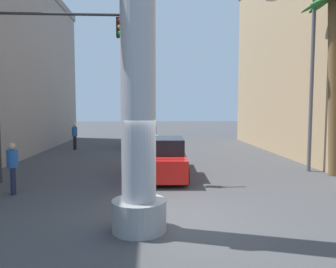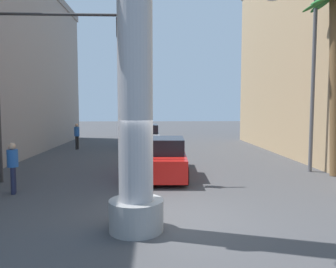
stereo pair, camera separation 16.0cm
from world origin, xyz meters
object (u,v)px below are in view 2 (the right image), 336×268
at_px(pedestrian_far_left, 77,134).
at_px(pedestrian_curb_left, 13,164).
at_px(car_lead, 162,158).
at_px(palm_tree_near_right, 334,63).
at_px(street_lamp, 306,67).
at_px(car_far, 145,136).
at_px(traffic_light_mast, 41,63).

xyz_separation_m(pedestrian_far_left, pedestrian_curb_left, (0.57, -11.10, -0.03)).
bearing_deg(car_lead, palm_tree_near_right, -2.47).
xyz_separation_m(street_lamp, pedestrian_curb_left, (-10.95, -3.16, -3.51)).
bearing_deg(pedestrian_curb_left, street_lamp, 16.10).
bearing_deg(car_far, palm_tree_near_right, -52.31).
bearing_deg(traffic_light_mast, palm_tree_near_right, 3.64).
height_order(street_lamp, palm_tree_near_right, street_lamp).
distance_m(car_lead, palm_tree_near_right, 7.88).
xyz_separation_m(traffic_light_mast, car_lead, (4.40, 1.02, -3.66)).
relative_size(traffic_light_mast, pedestrian_far_left, 3.65).
height_order(street_lamp, pedestrian_curb_left, street_lamp).
bearing_deg(pedestrian_far_left, street_lamp, -34.58).
bearing_deg(traffic_light_mast, pedestrian_curb_left, -104.39).
bearing_deg(car_lead, pedestrian_far_left, 122.68).
bearing_deg(street_lamp, car_lead, -175.56).
relative_size(street_lamp, traffic_light_mast, 1.21).
xyz_separation_m(traffic_light_mast, car_far, (3.45, 10.85, -3.63)).
height_order(traffic_light_mast, palm_tree_near_right, palm_tree_near_right).
bearing_deg(car_lead, traffic_light_mast, -167.01).
height_order(car_far, pedestrian_curb_left, pedestrian_curb_left).
height_order(palm_tree_near_right, pedestrian_curb_left, palm_tree_near_right).
distance_m(street_lamp, traffic_light_mast, 10.63).
bearing_deg(traffic_light_mast, car_far, 72.35).
relative_size(car_lead, pedestrian_far_left, 2.97).
relative_size(traffic_light_mast, palm_tree_near_right, 0.86).
xyz_separation_m(street_lamp, palm_tree_near_right, (0.76, -0.77, 0.05)).
xyz_separation_m(car_lead, pedestrian_curb_left, (-4.83, -2.68, 0.26)).
bearing_deg(street_lamp, traffic_light_mast, -171.94).
bearing_deg(street_lamp, car_far, 127.05).
distance_m(car_far, pedestrian_far_left, 4.68).
bearing_deg(pedestrian_far_left, car_lead, -57.32).
bearing_deg(car_far, car_lead, -84.49).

